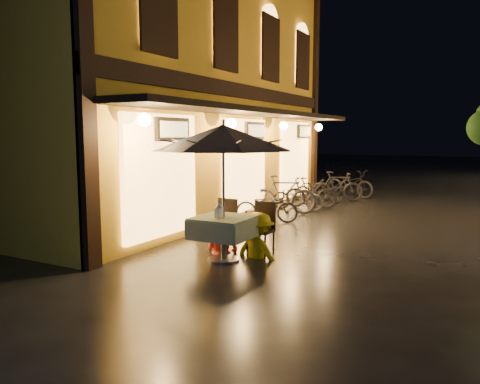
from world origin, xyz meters
The scene contains 16 objects.
ground centered at (0.00, 0.00, 0.00)m, with size 90.00×90.00×0.00m, color black.
west_building centered at (-5.72, 4.00, 3.71)m, with size 5.90×11.40×7.40m.
cafe_table centered at (-1.80, 0.11, 0.59)m, with size 0.99×0.99×0.78m.
patio_umbrella centered at (-1.80, 0.11, 2.15)m, with size 2.46×2.46×2.46m.
cafe_chair_left centered at (-2.20, 0.85, 0.54)m, with size 0.42×0.42×0.97m.
cafe_chair_right centered at (-1.40, 0.85, 0.54)m, with size 0.42×0.42×0.97m.
table_lantern centered at (-1.80, -0.04, 0.92)m, with size 0.16×0.16×0.25m.
person_orange centered at (-2.13, 0.64, 0.75)m, with size 0.72×0.56×1.49m, color red.
person_yellow centered at (-1.39, 0.66, 0.79)m, with size 1.02×0.59×1.58m, color gold.
bicycle_0 centered at (-2.67, 3.73, 0.41)m, with size 0.55×1.57×0.82m, color black.
bicycle_1 centered at (-2.80, 5.06, 0.55)m, with size 0.51×1.81×1.09m, color black.
bicycle_2 centered at (-2.69, 5.90, 0.41)m, with size 0.54×1.55×0.81m, color black.
bicycle_3 centered at (-2.50, 6.49, 0.46)m, with size 0.43×1.54×0.92m, color black.
bicycle_4 centered at (-2.62, 7.62, 0.43)m, with size 0.57×1.62×0.85m, color black.
bicycle_5 centered at (-2.21, 8.20, 0.50)m, with size 0.47×1.65×0.99m, color black.
bicycle_6 centered at (-2.17, 9.57, 0.48)m, with size 0.64×1.83×0.96m, color black.
Camera 1 is at (2.27, -6.79, 2.20)m, focal length 35.00 mm.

